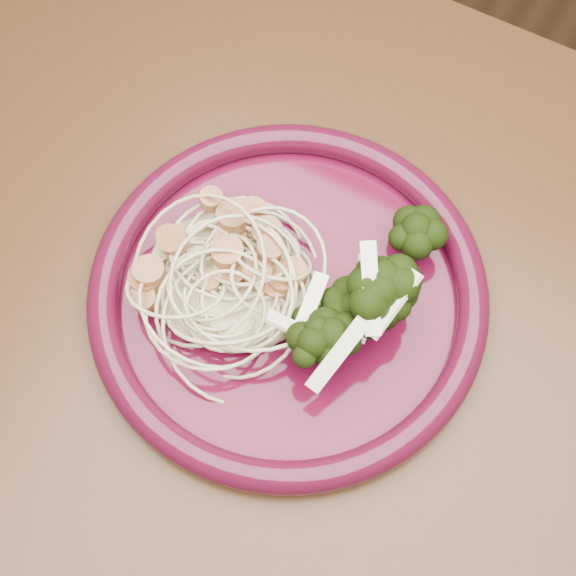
# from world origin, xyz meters

# --- Properties ---
(dining_table) EXTENTS (1.20, 0.80, 0.75)m
(dining_table) POSITION_xyz_m (0.00, 0.00, 0.65)
(dining_table) COLOR #472814
(dining_table) RESTS_ON ground
(dinner_plate) EXTENTS (0.37, 0.37, 0.02)m
(dinner_plate) POSITION_xyz_m (-0.04, 0.07, 0.76)
(dinner_plate) COLOR #47081E
(dinner_plate) RESTS_ON dining_table
(spaghetti_pile) EXTENTS (0.16, 0.14, 0.03)m
(spaghetti_pile) POSITION_xyz_m (-0.09, 0.06, 0.77)
(spaghetti_pile) COLOR beige
(spaghetti_pile) RESTS_ON dinner_plate
(scallop_cluster) EXTENTS (0.16, 0.16, 0.04)m
(scallop_cluster) POSITION_xyz_m (-0.09, 0.06, 0.81)
(scallop_cluster) COLOR #A96E3D
(scallop_cluster) RESTS_ON spaghetti_pile
(broccoli_pile) EXTENTS (0.13, 0.17, 0.05)m
(broccoli_pile) POSITION_xyz_m (0.01, 0.08, 0.78)
(broccoli_pile) COLOR black
(broccoli_pile) RESTS_ON dinner_plate
(onion_garnish) EXTENTS (0.09, 0.11, 0.06)m
(onion_garnish) POSITION_xyz_m (0.01, 0.08, 0.81)
(onion_garnish) COLOR white
(onion_garnish) RESTS_ON broccoli_pile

